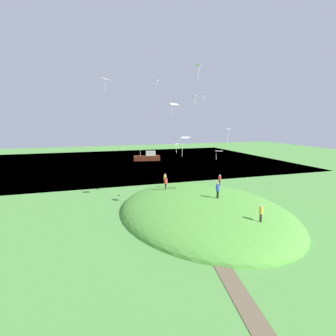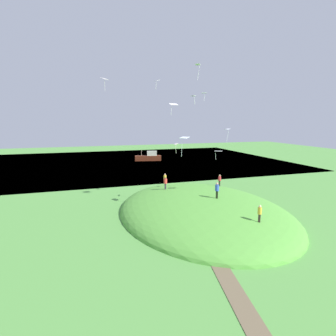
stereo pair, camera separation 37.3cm
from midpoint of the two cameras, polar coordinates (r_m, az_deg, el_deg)
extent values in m
plane|color=#539441|center=(43.38, -0.90, -4.69)|extent=(160.00, 160.00, 0.00)
cube|color=#2A5379|center=(74.09, -8.39, 1.14)|extent=(54.77, 80.00, 0.40)
ellipsoid|color=#55A03C|center=(33.65, 6.86, -9.12)|extent=(25.98, 19.16, 4.41)
cube|color=brown|center=(19.85, 13.76, -23.70)|extent=(10.30, 3.34, 0.04)
cube|color=#4D2011|center=(75.28, -4.51, 2.03)|extent=(3.04, 7.20, 1.36)
cube|color=#B0B9A0|center=(75.17, -3.73, 3.03)|extent=(1.69, 2.77, 1.27)
cylinder|color=gray|center=(75.03, -5.87, 3.11)|extent=(0.14, 0.14, 1.56)
cube|color=black|center=(31.83, 9.83, -5.38)|extent=(0.22, 0.27, 0.87)
cylinder|color=blue|center=(31.63, 9.87, -4.01)|extent=(0.58, 0.58, 0.69)
sphere|color=tan|center=(31.52, 9.90, -3.17)|extent=(0.26, 0.26, 0.26)
cube|color=#2B2F50|center=(40.95, -0.87, -2.89)|extent=(0.25, 0.18, 0.78)
cylinder|color=gold|center=(40.80, -0.88, -1.93)|extent=(0.51, 0.51, 0.62)
sphere|color=tan|center=(40.72, -0.88, -1.34)|extent=(0.23, 0.23, 0.23)
cube|color=#3E3A2C|center=(40.01, 10.28, -3.12)|extent=(0.24, 0.23, 0.80)
cylinder|color=red|center=(39.85, 10.31, -2.11)|extent=(0.55, 0.55, 0.64)
sphere|color=tan|center=(39.76, 10.33, -1.50)|extent=(0.24, 0.24, 0.24)
cube|color=#3F2C2A|center=(27.16, 18.14, -9.71)|extent=(0.22, 0.22, 0.77)
cylinder|color=gold|center=(26.95, 18.22, -8.32)|extent=(0.52, 0.52, 0.61)
sphere|color=beige|center=(26.82, 18.27, -7.46)|extent=(0.23, 0.23, 0.23)
cube|color=#332936|center=(36.46, -0.76, -3.78)|extent=(0.28, 0.26, 0.78)
cylinder|color=red|center=(36.30, -0.77, -2.71)|extent=(0.63, 0.63, 0.62)
sphere|color=brown|center=(36.21, -0.77, -2.05)|extent=(0.23, 0.23, 0.23)
cube|color=white|center=(34.31, 11.92, 7.84)|extent=(0.63, 0.46, 0.11)
cylinder|color=white|center=(34.69, 11.93, 6.40)|extent=(0.06, 0.25, 1.45)
cube|color=silver|center=(38.26, -13.20, 17.46)|extent=(1.18, 1.15, 0.25)
cylinder|color=silver|center=(38.12, -13.12, 16.10)|extent=(0.11, 0.05, 1.34)
cube|color=white|center=(33.86, 0.93, 12.98)|extent=(0.79, 1.07, 0.24)
cylinder|color=white|center=(33.71, 0.47, 11.66)|extent=(0.08, 0.11, 1.07)
cube|color=white|center=(35.35, 4.98, 14.55)|extent=(0.71, 0.61, 0.05)
cylinder|color=white|center=(35.35, 5.26, 13.57)|extent=(0.15, 0.09, 0.90)
cube|color=white|center=(40.27, 7.17, 15.06)|extent=(0.56, 0.72, 0.06)
cylinder|color=white|center=(40.38, 7.20, 14.16)|extent=(0.04, 0.16, 0.92)
cube|color=silver|center=(34.81, 1.42, 4.96)|extent=(0.63, 0.43, 0.18)
cylinder|color=silver|center=(34.71, 1.41, 3.85)|extent=(0.15, 0.18, 1.01)
cube|color=white|center=(32.03, 3.19, 6.27)|extent=(1.27, 1.15, 0.19)
cylinder|color=white|center=(32.06, 2.66, 4.04)|extent=(0.27, 0.05, 1.95)
cube|color=white|center=(41.96, -2.55, 17.52)|extent=(0.92, 0.74, 0.19)
cylinder|color=white|center=(41.57, -2.75, 16.57)|extent=(0.04, 0.12, 1.07)
cube|color=white|center=(37.29, 5.89, 20.42)|extent=(0.78, 0.75, 0.14)
cylinder|color=white|center=(37.12, 6.04, 18.83)|extent=(0.07, 0.30, 1.76)
cube|color=white|center=(33.55, 10.11, 3.47)|extent=(1.00, 1.09, 0.07)
cylinder|color=white|center=(33.59, 9.56, 2.38)|extent=(0.09, 0.13, 0.84)
camera|label=1|loc=(0.19, -90.26, -0.05)|focal=29.65mm
camera|label=2|loc=(0.19, 89.74, 0.05)|focal=29.65mm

